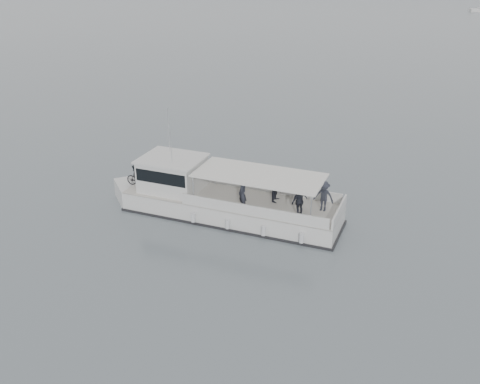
% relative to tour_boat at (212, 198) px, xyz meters
% --- Properties ---
extents(ground, '(1400.00, 1400.00, 0.00)m').
position_rel_tour_boat_xyz_m(ground, '(3.59, 2.92, -0.96)').
color(ground, '#525A60').
rests_on(ground, ground).
extents(tour_boat, '(14.05, 4.35, 5.85)m').
position_rel_tour_boat_xyz_m(tour_boat, '(0.00, 0.00, 0.00)').
color(tour_boat, silver).
rests_on(tour_boat, ground).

